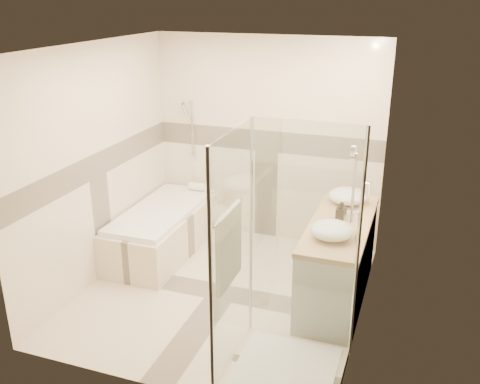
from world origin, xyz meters
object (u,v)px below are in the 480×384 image
(bathtub, at_px, (162,228))
(shower_enclosure, at_px, (275,317))
(amenity_bottle_a, at_px, (340,211))
(vessel_sink_far, at_px, (332,230))
(vessel_sink_near, at_px, (348,196))
(vanity, at_px, (338,261))
(amenity_bottle_b, at_px, (342,209))

(bathtub, bearing_deg, shower_enclosure, -41.10)
(amenity_bottle_a, bearing_deg, shower_enclosure, -101.66)
(shower_enclosure, xyz_separation_m, vessel_sink_far, (0.27, 0.88, 0.42))
(vessel_sink_near, bearing_deg, bathtub, -175.46)
(bathtub, height_order, amenity_bottle_a, amenity_bottle_a)
(vanity, height_order, amenity_bottle_a, amenity_bottle_a)
(vanity, xyz_separation_m, vessel_sink_far, (-0.02, -0.39, 0.50))
(vanity, relative_size, vessel_sink_far, 4.13)
(amenity_bottle_b, bearing_deg, shower_enclosure, -100.80)
(amenity_bottle_b, bearing_deg, amenity_bottle_a, -90.00)
(vanity, distance_m, vessel_sink_near, 0.72)
(amenity_bottle_a, height_order, amenity_bottle_b, amenity_bottle_a)
(vanity, relative_size, shower_enclosure, 0.79)
(shower_enclosure, distance_m, amenity_bottle_b, 1.51)
(shower_enclosure, xyz_separation_m, amenity_bottle_a, (0.27, 1.32, 0.43))
(shower_enclosure, height_order, vessel_sink_far, shower_enclosure)
(vessel_sink_far, bearing_deg, vanity, 87.08)
(bathtub, bearing_deg, vanity, -9.25)
(bathtub, distance_m, amenity_bottle_a, 2.24)
(vessel_sink_near, xyz_separation_m, amenity_bottle_a, (0.00, -0.47, 0.01))
(vessel_sink_near, bearing_deg, amenity_bottle_b, -90.00)
(bathtub, bearing_deg, amenity_bottle_a, -7.99)
(amenity_bottle_b, bearing_deg, vessel_sink_near, 90.00)
(vanity, distance_m, vessel_sink_far, 0.64)
(vessel_sink_far, height_order, amenity_bottle_a, amenity_bottle_a)
(vessel_sink_near, distance_m, amenity_bottle_a, 0.47)
(vanity, bearing_deg, bathtub, 170.75)
(vessel_sink_near, distance_m, vessel_sink_far, 0.91)
(vessel_sink_far, distance_m, amenity_bottle_a, 0.44)
(shower_enclosure, height_order, vessel_sink_near, shower_enclosure)
(vanity, bearing_deg, shower_enclosure, -102.97)
(shower_enclosure, bearing_deg, vessel_sink_near, 81.33)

